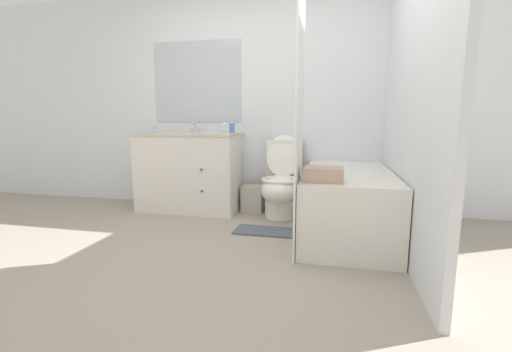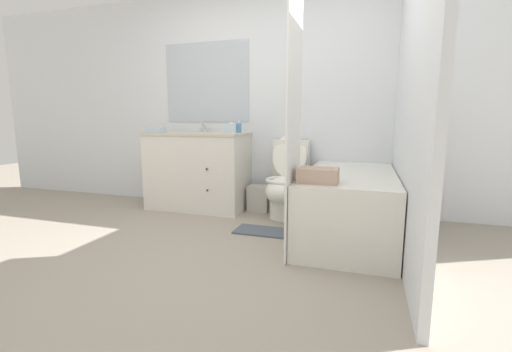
% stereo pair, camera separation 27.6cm
% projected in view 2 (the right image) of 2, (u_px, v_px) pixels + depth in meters
% --- Properties ---
extents(ground_plane, '(14.00, 14.00, 0.00)m').
position_uv_depth(ground_plane, '(202.00, 265.00, 2.46)').
color(ground_plane, gray).
extents(wall_back, '(8.00, 0.06, 2.50)m').
position_uv_depth(wall_back, '(269.00, 101.00, 3.93)').
color(wall_back, silver).
rests_on(wall_back, ground_plane).
extents(wall_right, '(0.05, 2.74, 2.50)m').
position_uv_depth(wall_right, '(409.00, 92.00, 2.67)').
color(wall_right, silver).
rests_on(wall_right, ground_plane).
extents(vanity_cabinet, '(1.15, 0.60, 0.89)m').
position_uv_depth(vanity_cabinet, '(198.00, 170.00, 4.00)').
color(vanity_cabinet, silver).
rests_on(vanity_cabinet, ground_plane).
extents(sink_faucet, '(0.14, 0.12, 0.12)m').
position_uv_depth(sink_faucet, '(205.00, 129.00, 4.11)').
color(sink_faucet, silver).
rests_on(sink_faucet, vanity_cabinet).
extents(toilet, '(0.40, 0.67, 0.88)m').
position_uv_depth(toilet, '(286.00, 185.00, 3.63)').
color(toilet, silver).
rests_on(toilet, ground_plane).
extents(bathtub, '(0.76, 1.55, 0.58)m').
position_uv_depth(bathtub, '(349.00, 204.00, 3.04)').
color(bathtub, silver).
rests_on(bathtub, ground_plane).
extents(shower_curtain, '(0.01, 0.49, 2.00)m').
position_uv_depth(shower_curtain, '(294.00, 124.00, 2.52)').
color(shower_curtain, white).
rests_on(shower_curtain, ground_plane).
extents(wastebasket, '(0.24, 0.20, 0.29)m').
position_uv_depth(wastebasket, '(259.00, 198.00, 3.91)').
color(wastebasket, '#B7B2A8').
rests_on(wastebasket, ground_plane).
extents(tissue_box, '(0.15, 0.13, 0.11)m').
position_uv_depth(tissue_box, '(232.00, 129.00, 3.84)').
color(tissue_box, silver).
rests_on(tissue_box, vanity_cabinet).
extents(soap_dispenser, '(0.06, 0.06, 0.13)m').
position_uv_depth(soap_dispenser, '(239.00, 128.00, 3.80)').
color(soap_dispenser, '#4C7AB2').
rests_on(soap_dispenser, vanity_cabinet).
extents(hand_towel_folded, '(0.23, 0.13, 0.07)m').
position_uv_depth(hand_towel_folded, '(155.00, 130.00, 3.87)').
color(hand_towel_folded, silver).
rests_on(hand_towel_folded, vanity_cabinet).
extents(bath_towel_folded, '(0.29, 0.23, 0.11)m').
position_uv_depth(bath_towel_folded, '(318.00, 175.00, 2.51)').
color(bath_towel_folded, tan).
rests_on(bath_towel_folded, bathtub).
extents(bath_mat, '(0.55, 0.28, 0.02)m').
position_uv_depth(bath_mat, '(264.00, 231.00, 3.18)').
color(bath_mat, '#4C5660').
rests_on(bath_mat, ground_plane).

